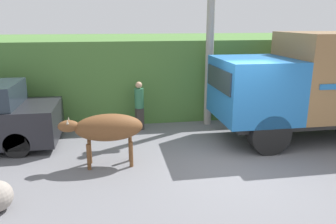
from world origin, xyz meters
TOP-DOWN VIEW (x-y plane):
  - ground_plane at (0.00, 0.00)m, footprint 60.00×60.00m
  - hillside_embankment at (0.00, 6.79)m, footprint 32.00×6.18m
  - building_backdrop at (-5.46, 5.20)m, footprint 5.39×2.70m
  - brown_cow at (-2.94, 0.60)m, footprint 1.93×0.64m
  - pedestrian_on_hill at (-1.98, 3.13)m, footprint 0.38×0.38m
  - utility_pole at (0.31, 3.36)m, footprint 0.90×0.25m

SIDE VIEW (x-z plane):
  - ground_plane at x=0.00m, z-range 0.00..0.00m
  - pedestrian_on_hill at x=-1.98m, z-range 0.09..1.63m
  - brown_cow at x=-2.94m, z-range 0.30..1.57m
  - building_backdrop at x=-5.46m, z-range 0.01..2.60m
  - hillside_embankment at x=0.00m, z-range 0.00..2.72m
  - utility_pole at x=0.31m, z-range 0.10..5.76m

